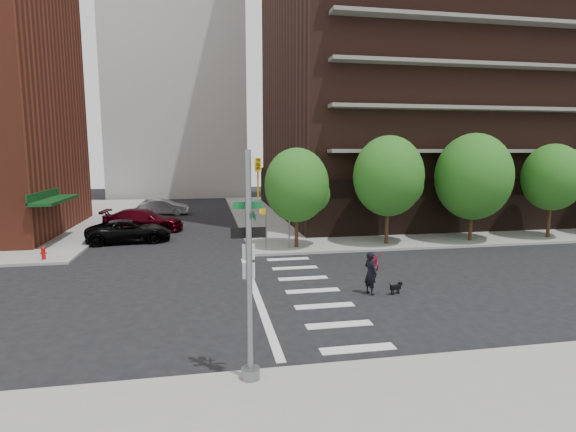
{
  "coord_description": "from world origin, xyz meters",
  "views": [
    {
      "loc": [
        -1.54,
        -18.63,
        6.1
      ],
      "look_at": [
        3.0,
        6.0,
        2.5
      ],
      "focal_mm": 28.0,
      "sensor_mm": 36.0,
      "label": 1
    }
  ],
  "objects": [
    {
      "name": "tree_d",
      "position": [
        22.0,
        8.5,
        4.34
      ],
      "size": [
        4.0,
        4.0,
        6.2
      ],
      "color": "#301E11",
      "rests_on": "sidewalk_ne"
    },
    {
      "name": "tree_a",
      "position": [
        4.0,
        8.5,
        4.04
      ],
      "size": [
        4.0,
        4.0,
        5.9
      ],
      "color": "#301E11",
      "rests_on": "sidewalk_ne"
    },
    {
      "name": "tree_c",
      "position": [
        16.0,
        8.5,
        4.45
      ],
      "size": [
        5.0,
        5.0,
        6.8
      ],
      "color": "#301E11",
      "rests_on": "sidewalk_ne"
    },
    {
      "name": "scooter",
      "position": [
        7.22,
        3.31,
        0.42
      ],
      "size": [
        0.87,
        1.66,
        0.83
      ],
      "primitive_type": "imported",
      "rotation": [
        0.0,
        0.0,
        -0.21
      ],
      "color": "maroon",
      "rests_on": "ground"
    },
    {
      "name": "traffic_signal",
      "position": [
        -0.47,
        -7.49,
        2.7
      ],
      "size": [
        0.9,
        0.75,
        6.0
      ],
      "color": "slate",
      "rests_on": "sidewalk_s"
    },
    {
      "name": "dog",
      "position": [
        6.43,
        -1.09,
        0.31
      ],
      "size": [
        0.6,
        0.31,
        0.5
      ],
      "rotation": [
        0.0,
        0.0,
        0.31
      ],
      "color": "black",
      "rests_on": "ground"
    },
    {
      "name": "fire_hydrant",
      "position": [
        -10.5,
        7.8,
        0.55
      ],
      "size": [
        0.24,
        0.24,
        0.73
      ],
      "color": "#A50C0C",
      "rests_on": "sidewalk_nw"
    },
    {
      "name": "parked_car_silver",
      "position": [
        -5.5,
        26.12,
        0.76
      ],
      "size": [
        1.95,
        4.72,
        1.52
      ],
      "primitive_type": "imported",
      "rotation": [
        0.0,
        0.0,
        1.49
      ],
      "color": "gray",
      "rests_on": "ground"
    },
    {
      "name": "pedestrian_signal",
      "position": [
        2.32,
        7.92,
        1.85
      ],
      "size": [
        2.18,
        0.67,
        2.6
      ],
      "color": "slate",
      "rests_on": "sidewalk_ne"
    },
    {
      "name": "parked_car_maroon",
      "position": [
        -6.32,
        16.97,
        0.87
      ],
      "size": [
        3.01,
        6.22,
        1.74
      ],
      "primitive_type": "imported",
      "rotation": [
        0.0,
        0.0,
        1.47
      ],
      "color": "#37020B",
      "rests_on": "ground"
    },
    {
      "name": "crosswalk",
      "position": [
        2.21,
        -0.0,
        0.01
      ],
      "size": [
        3.85,
        13.0,
        0.01
      ],
      "color": "silver",
      "rests_on": "ground"
    },
    {
      "name": "ground",
      "position": [
        0.0,
        0.0,
        0.0
      ],
      "size": [
        120.0,
        120.0,
        0.0
      ],
      "primitive_type": "plane",
      "color": "black",
      "rests_on": "ground"
    },
    {
      "name": "dog_walker",
      "position": [
        5.34,
        -0.86,
        0.93
      ],
      "size": [
        0.79,
        0.66,
        1.86
      ],
      "primitive_type": "imported",
      "rotation": [
        0.0,
        0.0,
        1.93
      ],
      "color": "black",
      "rests_on": "ground"
    },
    {
      "name": "tree_b",
      "position": [
        10.0,
        8.5,
        4.54
      ],
      "size": [
        4.5,
        4.5,
        6.65
      ],
      "color": "#301E11",
      "rests_on": "sidewalk_ne"
    },
    {
      "name": "parked_car_black",
      "position": [
        -6.69,
        12.74,
        0.77
      ],
      "size": [
        3.12,
        5.78,
        1.54
      ],
      "primitive_type": "imported",
      "rotation": [
        0.0,
        0.0,
        1.67
      ],
      "color": "black",
      "rests_on": "ground"
    },
    {
      "name": "sidewalk_ne",
      "position": [
        20.5,
        23.5,
        0.07
      ],
      "size": [
        39.0,
        33.0,
        0.15
      ],
      "primitive_type": "cube",
      "color": "gray",
      "rests_on": "ground"
    }
  ]
}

